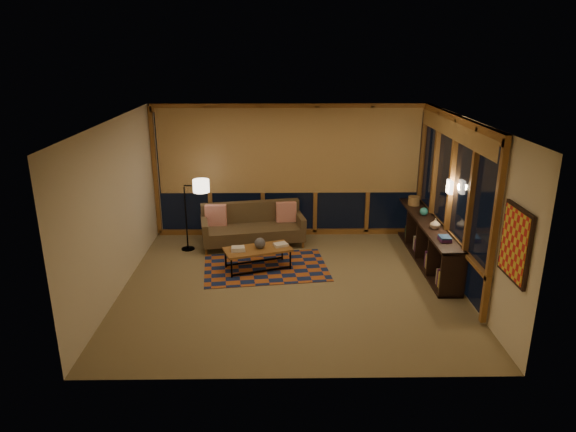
{
  "coord_description": "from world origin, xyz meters",
  "views": [
    {
      "loc": [
        -0.17,
        -7.68,
        3.77
      ],
      "look_at": [
        -0.05,
        0.2,
        1.14
      ],
      "focal_mm": 32.0,
      "sensor_mm": 36.0,
      "label": 1
    }
  ],
  "objects_px": {
    "coffee_table": "(258,259)",
    "floor_lamp": "(186,215)",
    "sofa": "(253,226)",
    "bookshelf": "(427,241)"
  },
  "relations": [
    {
      "from": "coffee_table",
      "to": "bookshelf",
      "type": "height_order",
      "value": "bookshelf"
    },
    {
      "from": "sofa",
      "to": "floor_lamp",
      "type": "bearing_deg",
      "value": 177.85
    },
    {
      "from": "sofa",
      "to": "coffee_table",
      "type": "bearing_deg",
      "value": -93.35
    },
    {
      "from": "bookshelf",
      "to": "sofa",
      "type": "bearing_deg",
      "value": 166.12
    },
    {
      "from": "sofa",
      "to": "bookshelf",
      "type": "distance_m",
      "value": 3.31
    },
    {
      "from": "coffee_table",
      "to": "floor_lamp",
      "type": "height_order",
      "value": "floor_lamp"
    },
    {
      "from": "sofa",
      "to": "coffee_table",
      "type": "relative_size",
      "value": 1.7
    },
    {
      "from": "coffee_table",
      "to": "floor_lamp",
      "type": "distance_m",
      "value": 1.76
    },
    {
      "from": "coffee_table",
      "to": "bookshelf",
      "type": "bearing_deg",
      "value": -12.57
    },
    {
      "from": "floor_lamp",
      "to": "sofa",
      "type": "bearing_deg",
      "value": 12.37
    }
  ]
}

